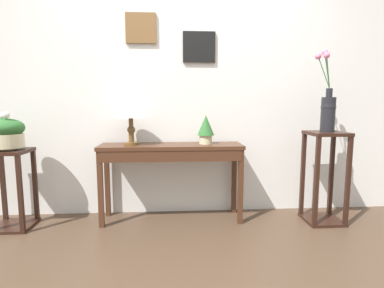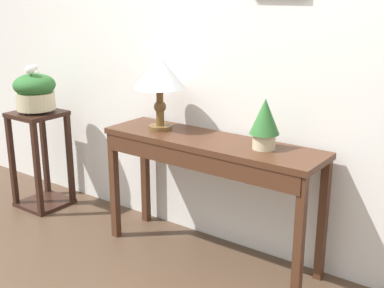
% 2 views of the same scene
% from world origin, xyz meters
% --- Properties ---
extents(back_wall_with_art, '(9.00, 0.13, 2.80)m').
position_xyz_m(back_wall_with_art, '(-0.00, 1.44, 1.40)').
color(back_wall_with_art, silver).
rests_on(back_wall_with_art, ground).
extents(console_table, '(1.34, 0.36, 0.74)m').
position_xyz_m(console_table, '(-0.09, 1.14, 0.63)').
color(console_table, '#472819').
rests_on(console_table, ground).
extents(table_lamp, '(0.31, 0.31, 0.45)m').
position_xyz_m(table_lamp, '(-0.46, 1.17, 1.07)').
color(table_lamp, brown).
rests_on(table_lamp, console_table).
extents(potted_plant_on_console, '(0.16, 0.16, 0.27)m').
position_xyz_m(potted_plant_on_console, '(0.24, 1.19, 0.89)').
color(potted_plant_on_console, beige).
rests_on(potted_plant_on_console, console_table).
extents(pedestal_stand_left, '(0.34, 0.34, 0.72)m').
position_xyz_m(pedestal_stand_left, '(-1.53, 1.07, 0.36)').
color(pedestal_stand_left, black).
rests_on(pedestal_stand_left, ground).
extents(planter_bowl_wide_left, '(0.29, 0.29, 0.34)m').
position_xyz_m(planter_bowl_wide_left, '(-1.53, 1.07, 0.87)').
color(planter_bowl_wide_left, beige).
rests_on(planter_bowl_wide_left, pedestal_stand_left).
extents(pedestal_stand_right, '(0.34, 0.34, 0.86)m').
position_xyz_m(pedestal_stand_right, '(1.34, 1.02, 0.43)').
color(pedestal_stand_right, black).
rests_on(pedestal_stand_right, ground).
extents(flower_vase_tall_right, '(0.19, 0.16, 0.73)m').
position_xyz_m(flower_vase_tall_right, '(1.34, 1.02, 1.08)').
color(flower_vase_tall_right, black).
rests_on(flower_vase_tall_right, pedestal_stand_right).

